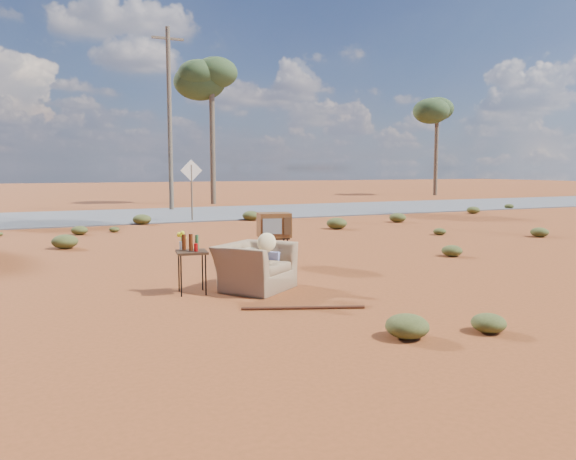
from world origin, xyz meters
name	(u,v)px	position (x,y,z in m)	size (l,w,h in m)	color
ground	(298,292)	(0.00, 0.00, 0.00)	(140.00, 140.00, 0.00)	brown
highway	(135,216)	(0.00, 15.00, 0.02)	(140.00, 7.00, 0.04)	#565659
armchair	(257,260)	(-0.47, 0.53, 0.45)	(1.40, 1.43, 0.96)	#7E6144
tv_unit	(274,226)	(0.70, 2.60, 0.74)	(0.71, 0.62, 1.00)	black
side_table	(189,249)	(-1.52, 0.62, 0.67)	(0.51, 0.51, 0.92)	#351F13
rusty_bar	(303,308)	(-0.39, -0.97, 0.02)	(0.04, 0.04, 1.65)	#4E2514
road_sign	(191,179)	(1.50, 12.00, 1.50)	(0.78, 0.06, 2.19)	brown
eucalyptus_center	(212,80)	(5.00, 21.00, 6.43)	(3.20, 3.20, 7.60)	brown
eucalyptus_right	(437,109)	(22.00, 24.00, 5.94)	(3.20, 3.20, 7.10)	brown
utility_pole_center	(170,117)	(2.00, 17.50, 4.15)	(1.40, 0.20, 8.00)	brown
scrub_patch	(177,249)	(-0.82, 4.41, 0.14)	(17.49, 8.07, 0.33)	#484E22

